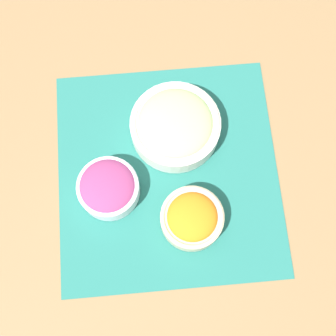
{
  "coord_description": "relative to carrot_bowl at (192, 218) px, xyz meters",
  "views": [
    {
      "loc": [
        -0.02,
        -0.27,
        0.94
      ],
      "look_at": [
        0.0,
        0.0,
        0.03
      ],
      "focal_mm": 50.0,
      "sensor_mm": 36.0,
      "label": 1
    }
  ],
  "objects": [
    {
      "name": "onion_bowl",
      "position": [
        -0.16,
        0.08,
        0.0
      ],
      "size": [
        0.12,
        0.12,
        0.06
      ],
      "color": "silver",
      "rests_on": "placemat"
    },
    {
      "name": "carrot_bowl",
      "position": [
        0.0,
        0.0,
        0.0
      ],
      "size": [
        0.13,
        0.13,
        0.06
      ],
      "color": "beige",
      "rests_on": "placemat"
    },
    {
      "name": "cucumber_bowl",
      "position": [
        -0.01,
        0.2,
        0.0
      ],
      "size": [
        0.19,
        0.19,
        0.07
      ],
      "color": "silver",
      "rests_on": "placemat"
    },
    {
      "name": "placemat",
      "position": [
        -0.04,
        0.11,
        -0.03
      ],
      "size": [
        0.46,
        0.48,
        0.0
      ],
      "color": "#236B60",
      "rests_on": "ground_plane"
    },
    {
      "name": "ground_plane",
      "position": [
        -0.04,
        0.11,
        -0.04
      ],
      "size": [
        3.0,
        3.0,
        0.0
      ],
      "primitive_type": "plane",
      "color": "olive"
    }
  ]
}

